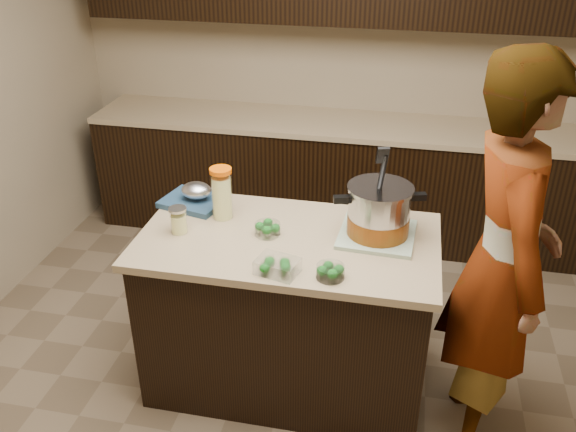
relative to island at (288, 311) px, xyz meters
name	(u,v)px	position (x,y,z in m)	size (l,w,h in m)	color
ground_plane	(288,376)	(0.00, 0.00, -0.45)	(4.00, 4.00, 0.00)	brown
room_shell	(288,72)	(0.00, 0.00, 1.26)	(4.04, 4.04, 2.72)	tan
back_cabinets	(336,114)	(0.00, 1.74, 0.49)	(3.60, 0.63, 2.33)	black
island	(288,311)	(0.00, 0.00, 0.00)	(1.46, 0.81, 0.90)	black
dish_towel	(377,234)	(0.42, 0.10, 0.46)	(0.36, 0.36, 0.02)	#5B8860
stock_pot	(379,214)	(0.42, 0.10, 0.57)	(0.44, 0.39, 0.45)	#B7B7BC
lemonade_pitcher	(222,195)	(-0.37, 0.14, 0.57)	(0.15, 0.15, 0.27)	#E5E58C
mason_jar	(179,221)	(-0.54, -0.06, 0.51)	(0.09, 0.09, 0.14)	#E5E58C
broccoli_tub_left	(268,229)	(-0.10, 0.01, 0.48)	(0.14, 0.14, 0.06)	silver
broccoli_tub_right	(330,272)	(0.25, -0.30, 0.47)	(0.13, 0.13, 0.06)	silver
broccoli_tub_rect	(278,267)	(0.02, -0.31, 0.48)	(0.21, 0.17, 0.07)	silver
blue_tray	(195,197)	(-0.56, 0.25, 0.49)	(0.36, 0.32, 0.12)	navy
person	(502,265)	(0.98, -0.13, 0.50)	(0.70, 0.46, 1.91)	gray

